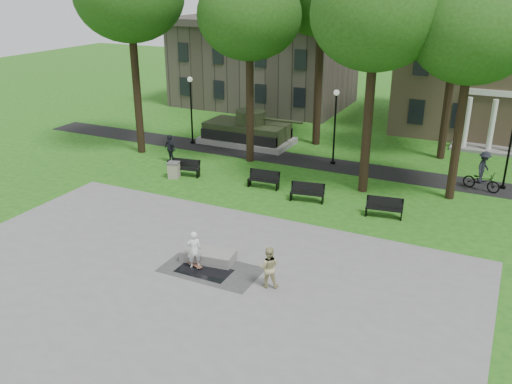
% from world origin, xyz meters
% --- Properties ---
extents(ground, '(120.00, 120.00, 0.00)m').
position_xyz_m(ground, '(0.00, 0.00, 0.00)').
color(ground, '#1E5614').
rests_on(ground, ground).
extents(plaza, '(22.00, 16.00, 0.02)m').
position_xyz_m(plaza, '(0.00, -5.00, 0.01)').
color(plaza, gray).
rests_on(plaza, ground).
extents(footpath, '(44.00, 2.60, 0.01)m').
position_xyz_m(footpath, '(0.00, 12.00, 0.01)').
color(footpath, black).
rests_on(footpath, ground).
extents(building_left, '(15.00, 10.00, 7.20)m').
position_xyz_m(building_left, '(-11.00, 26.50, 3.60)').
color(building_left, '#4C443D').
rests_on(building_left, ground).
extents(tree_1, '(6.20, 6.20, 11.63)m').
position_xyz_m(tree_1, '(-4.50, 10.50, 8.95)').
color(tree_1, black).
rests_on(tree_1, ground).
extents(tree_2, '(6.60, 6.60, 12.16)m').
position_xyz_m(tree_2, '(3.50, 8.50, 9.32)').
color(tree_2, black).
rests_on(tree_2, ground).
extents(tree_3, '(6.00, 6.00, 11.19)m').
position_xyz_m(tree_3, '(8.00, 9.50, 8.60)').
color(tree_3, black).
rests_on(tree_3, ground).
extents(tree_5, '(6.40, 6.40, 12.44)m').
position_xyz_m(tree_5, '(6.50, 16.50, 9.67)').
color(tree_5, black).
rests_on(tree_5, ground).
extents(lamp_left, '(0.36, 0.36, 4.73)m').
position_xyz_m(lamp_left, '(-10.00, 12.30, 2.79)').
color(lamp_left, black).
rests_on(lamp_left, ground).
extents(lamp_mid, '(0.36, 0.36, 4.73)m').
position_xyz_m(lamp_mid, '(0.50, 12.30, 2.79)').
color(lamp_mid, black).
rests_on(lamp_mid, ground).
extents(lamp_right, '(0.36, 0.36, 4.73)m').
position_xyz_m(lamp_right, '(10.50, 12.30, 2.79)').
color(lamp_right, black).
rests_on(lamp_right, ground).
extents(tank_monument, '(7.45, 3.40, 2.40)m').
position_xyz_m(tank_monument, '(-6.46, 14.00, 0.86)').
color(tank_monument, gray).
rests_on(tank_monument, ground).
extents(puddle, '(2.20, 1.20, 0.00)m').
position_xyz_m(puddle, '(0.18, -3.03, 0.02)').
color(puddle, black).
rests_on(puddle, plaza).
extents(concrete_block, '(2.31, 1.27, 0.45)m').
position_xyz_m(concrete_block, '(-0.09, -2.21, 0.24)').
color(concrete_block, gray).
rests_on(concrete_block, plaza).
extents(skateboard, '(0.80, 0.44, 0.07)m').
position_xyz_m(skateboard, '(-0.36, -2.86, 0.06)').
color(skateboard, brown).
rests_on(skateboard, plaza).
extents(skateboarder, '(0.69, 0.67, 1.59)m').
position_xyz_m(skateboarder, '(-0.33, -2.92, 0.82)').
color(skateboarder, white).
rests_on(skateboarder, plaza).
extents(friend_watching, '(0.97, 0.86, 1.65)m').
position_xyz_m(friend_watching, '(3.00, -2.94, 0.85)').
color(friend_watching, tan).
rests_on(friend_watching, plaza).
extents(pedestrian_walker, '(1.14, 0.79, 1.79)m').
position_xyz_m(pedestrian_walker, '(-9.01, 8.07, 0.90)').
color(pedestrian_walker, black).
rests_on(pedestrian_walker, ground).
extents(cyclist, '(2.17, 1.30, 2.24)m').
position_xyz_m(cyclist, '(9.39, 11.49, 0.92)').
color(cyclist, black).
rests_on(cyclist, ground).
extents(park_bench_0, '(1.85, 0.79, 1.00)m').
position_xyz_m(park_bench_0, '(-6.70, 6.32, 0.52)').
color(park_bench_0, black).
rests_on(park_bench_0, ground).
extents(park_bench_1, '(1.83, 0.65, 1.00)m').
position_xyz_m(park_bench_1, '(-1.64, 6.55, 0.52)').
color(park_bench_1, black).
rests_on(park_bench_1, ground).
extents(park_bench_2, '(1.85, 0.82, 1.00)m').
position_xyz_m(park_bench_2, '(1.27, 5.77, 0.52)').
color(park_bench_2, black).
rests_on(park_bench_2, ground).
extents(park_bench_3, '(1.85, 0.79, 1.00)m').
position_xyz_m(park_bench_3, '(5.42, 5.52, 0.52)').
color(park_bench_3, black).
rests_on(park_bench_3, ground).
extents(trash_bin, '(0.83, 0.83, 0.96)m').
position_xyz_m(trash_bin, '(-7.12, 5.67, 0.49)').
color(trash_bin, '#A29986').
rests_on(trash_bin, ground).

